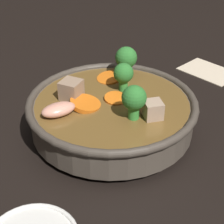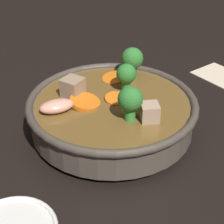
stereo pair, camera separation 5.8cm
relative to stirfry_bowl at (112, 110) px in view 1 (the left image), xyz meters
name	(u,v)px [view 1 (the left image)]	position (x,y,z in m)	size (l,w,h in m)	color
ground_plane	(112,131)	(0.00, 0.00, -0.04)	(3.00, 3.00, 0.00)	black
stirfry_bowl	(112,110)	(0.00, 0.00, 0.00)	(0.26, 0.26, 0.11)	#51473D
napkin	(209,71)	(-0.04, -0.29, -0.04)	(0.12, 0.10, 0.00)	beige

